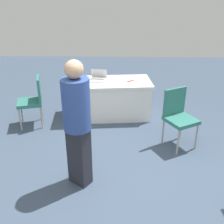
{
  "coord_description": "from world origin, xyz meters",
  "views": [
    {
      "loc": [
        -0.01,
        3.03,
        2.4
      ],
      "look_at": [
        0.07,
        -0.19,
        0.9
      ],
      "focal_mm": 42.79,
      "sensor_mm": 36.0,
      "label": 1
    }
  ],
  "objects_px": {
    "chair_tucked_left": "(33,98)",
    "chair_near_front": "(179,114)",
    "person_presenter": "(77,120)",
    "table_foreground": "(109,98)",
    "scissors_red": "(130,81)",
    "yarn_ball": "(84,78)",
    "laptop_silver": "(98,79)"
  },
  "relations": [
    {
      "from": "person_presenter",
      "to": "yarn_ball",
      "type": "distance_m",
      "value": 2.12
    },
    {
      "from": "person_presenter",
      "to": "yarn_ball",
      "type": "xyz_separation_m",
      "value": [
        0.19,
        -2.11,
        -0.15
      ]
    },
    {
      "from": "yarn_ball",
      "to": "scissors_red",
      "type": "distance_m",
      "value": 0.92
    },
    {
      "from": "person_presenter",
      "to": "chair_near_front",
      "type": "bearing_deg",
      "value": 69.46
    },
    {
      "from": "person_presenter",
      "to": "yarn_ball",
      "type": "bearing_deg",
      "value": 130.17
    },
    {
      "from": "chair_tucked_left",
      "to": "scissors_red",
      "type": "height_order",
      "value": "chair_tucked_left"
    },
    {
      "from": "chair_near_front",
      "to": "person_presenter",
      "type": "height_order",
      "value": "person_presenter"
    },
    {
      "from": "chair_tucked_left",
      "to": "yarn_ball",
      "type": "distance_m",
      "value": 1.04
    },
    {
      "from": "chair_tucked_left",
      "to": "chair_near_front",
      "type": "bearing_deg",
      "value": -119.38
    },
    {
      "from": "table_foreground",
      "to": "chair_near_front",
      "type": "distance_m",
      "value": 1.62
    },
    {
      "from": "chair_near_front",
      "to": "chair_tucked_left",
      "type": "relative_size",
      "value": 1.02
    },
    {
      "from": "table_foreground",
      "to": "laptop_silver",
      "type": "relative_size",
      "value": 5.12
    },
    {
      "from": "chair_near_front",
      "to": "person_presenter",
      "type": "relative_size",
      "value": 0.57
    },
    {
      "from": "yarn_ball",
      "to": "person_presenter",
      "type": "bearing_deg",
      "value": 95.04
    },
    {
      "from": "table_foreground",
      "to": "yarn_ball",
      "type": "relative_size",
      "value": 15.25
    },
    {
      "from": "yarn_ball",
      "to": "chair_near_front",
      "type": "bearing_deg",
      "value": 146.53
    },
    {
      "from": "laptop_silver",
      "to": "yarn_ball",
      "type": "distance_m",
      "value": 0.29
    },
    {
      "from": "chair_near_front",
      "to": "yarn_ball",
      "type": "bearing_deg",
      "value": -62.34
    },
    {
      "from": "chair_near_front",
      "to": "laptop_silver",
      "type": "xyz_separation_m",
      "value": [
        1.37,
        -1.14,
        0.22
      ]
    },
    {
      "from": "yarn_ball",
      "to": "table_foreground",
      "type": "bearing_deg",
      "value": -178.66
    },
    {
      "from": "table_foreground",
      "to": "scissors_red",
      "type": "relative_size",
      "value": 9.59
    },
    {
      "from": "chair_near_front",
      "to": "scissors_red",
      "type": "bearing_deg",
      "value": -85.14
    },
    {
      "from": "table_foreground",
      "to": "chair_tucked_left",
      "type": "height_order",
      "value": "chair_tucked_left"
    },
    {
      "from": "table_foreground",
      "to": "chair_tucked_left",
      "type": "bearing_deg",
      "value": 17.8
    },
    {
      "from": "chair_tucked_left",
      "to": "scissors_red",
      "type": "xyz_separation_m",
      "value": [
        -1.82,
        -0.46,
        0.2
      ]
    },
    {
      "from": "person_presenter",
      "to": "laptop_silver",
      "type": "bearing_deg",
      "value": 122.44
    },
    {
      "from": "table_foreground",
      "to": "chair_near_front",
      "type": "xyz_separation_m",
      "value": [
        -1.17,
        1.11,
        0.18
      ]
    },
    {
      "from": "chair_tucked_left",
      "to": "person_presenter",
      "type": "height_order",
      "value": "person_presenter"
    },
    {
      "from": "table_foreground",
      "to": "chair_near_front",
      "type": "bearing_deg",
      "value": 136.43
    },
    {
      "from": "chair_near_front",
      "to": "scissors_red",
      "type": "relative_size",
      "value": 5.33
    },
    {
      "from": "yarn_ball",
      "to": "chair_tucked_left",
      "type": "bearing_deg",
      "value": 25.83
    },
    {
      "from": "table_foreground",
      "to": "yarn_ball",
      "type": "bearing_deg",
      "value": 1.34
    }
  ]
}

